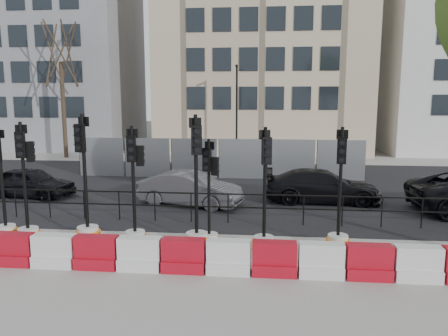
# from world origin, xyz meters

# --- Properties ---
(ground) EXTENTS (120.00, 120.00, 0.00)m
(ground) POSITION_xyz_m (0.00, 0.00, 0.00)
(ground) COLOR #51514C
(ground) RESTS_ON ground
(sidewalk_near) EXTENTS (40.00, 6.00, 0.02)m
(sidewalk_near) POSITION_xyz_m (0.00, -3.00, 0.01)
(sidewalk_near) COLOR gray
(sidewalk_near) RESTS_ON ground
(road) EXTENTS (40.00, 14.00, 0.03)m
(road) POSITION_xyz_m (0.00, 7.00, 0.01)
(road) COLOR black
(road) RESTS_ON ground
(sidewalk_far) EXTENTS (40.00, 4.00, 0.02)m
(sidewalk_far) POSITION_xyz_m (0.00, 16.00, 0.01)
(sidewalk_far) COLOR gray
(sidewalk_far) RESTS_ON ground
(building_grey) EXTENTS (11.00, 9.06, 14.00)m
(building_grey) POSITION_xyz_m (-14.00, 21.99, 7.00)
(building_grey) COLOR gray
(building_grey) RESTS_ON ground
(building_cream) EXTENTS (15.00, 10.06, 18.00)m
(building_cream) POSITION_xyz_m (2.00, 21.99, 9.00)
(building_cream) COLOR beige
(building_cream) RESTS_ON ground
(kerb_railing) EXTENTS (18.00, 0.04, 1.00)m
(kerb_railing) POSITION_xyz_m (0.00, 1.20, 0.69)
(kerb_railing) COLOR black
(kerb_railing) RESTS_ON ground
(heras_fencing) EXTENTS (14.33, 1.72, 2.00)m
(heras_fencing) POSITION_xyz_m (-0.01, 9.80, 0.68)
(heras_fencing) COLOR gray
(heras_fencing) RESTS_ON ground
(lamp_post_far) EXTENTS (0.12, 0.56, 6.00)m
(lamp_post_far) POSITION_xyz_m (0.50, 14.98, 3.22)
(lamp_post_far) COLOR black
(lamp_post_far) RESTS_ON ground
(tree_bare_far) EXTENTS (2.00, 2.00, 9.00)m
(tree_bare_far) POSITION_xyz_m (-11.00, 15.50, 6.65)
(tree_bare_far) COLOR #473828
(tree_bare_far) RESTS_ON ground
(barrier_row) EXTENTS (16.75, 0.50, 0.80)m
(barrier_row) POSITION_xyz_m (0.00, -2.80, 0.37)
(barrier_row) COLOR red
(barrier_row) RESTS_ON ground
(traffic_signal_a) EXTENTS (0.63, 0.63, 3.22)m
(traffic_signal_a) POSITION_xyz_m (-5.05, -0.93, 0.67)
(traffic_signal_a) COLOR silver
(traffic_signal_a) RESTS_ON ground
(traffic_signal_b) EXTENTS (0.67, 0.67, 3.39)m
(traffic_signal_b) POSITION_xyz_m (-4.22, -1.16, 0.81)
(traffic_signal_b) COLOR silver
(traffic_signal_b) RESTS_ON ground
(traffic_signal_c) EXTENTS (0.71, 0.71, 3.60)m
(traffic_signal_c) POSITION_xyz_m (-2.59, -0.96, 0.74)
(traffic_signal_c) COLOR silver
(traffic_signal_c) RESTS_ON ground
(traffic_signal_d) EXTENTS (0.65, 0.65, 3.29)m
(traffic_signal_d) POSITION_xyz_m (-1.15, -1.11, 0.78)
(traffic_signal_d) COLOR silver
(traffic_signal_d) RESTS_ON ground
(traffic_signal_e) EXTENTS (0.71, 0.71, 3.60)m
(traffic_signal_e) POSITION_xyz_m (0.57, -1.20, 0.74)
(traffic_signal_e) COLOR silver
(traffic_signal_e) RESTS_ON ground
(traffic_signal_f) EXTENTS (0.58, 0.58, 2.95)m
(traffic_signal_f) POSITION_xyz_m (0.89, -1.01, 0.70)
(traffic_signal_f) COLOR silver
(traffic_signal_f) RESTS_ON ground
(traffic_signal_g) EXTENTS (0.65, 0.65, 3.29)m
(traffic_signal_g) POSITION_xyz_m (2.38, -1.23, 0.68)
(traffic_signal_g) COLOR silver
(traffic_signal_g) RESTS_ON ground
(traffic_signal_h) EXTENTS (0.65, 0.65, 3.29)m
(traffic_signal_h) POSITION_xyz_m (4.34, -0.91, 0.68)
(traffic_signal_h) COLOR silver
(traffic_signal_h) RESTS_ON ground
(car_a) EXTENTS (2.61, 4.08, 1.23)m
(car_a) POSITION_xyz_m (-7.12, 4.16, 0.62)
(car_a) COLOR black
(car_a) RESTS_ON ground
(car_b) EXTENTS (3.28, 4.56, 1.28)m
(car_b) POSITION_xyz_m (-0.42, 3.41, 0.64)
(car_b) COLOR #4A4A4F
(car_b) RESTS_ON ground
(car_c) EXTENTS (1.89, 4.46, 1.28)m
(car_c) POSITION_xyz_m (4.55, 4.42, 0.64)
(car_c) COLOR black
(car_c) RESTS_ON ground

